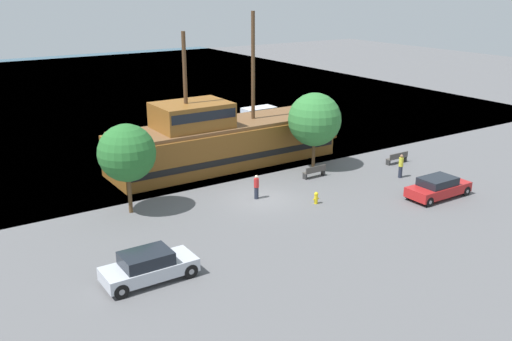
{
  "coord_description": "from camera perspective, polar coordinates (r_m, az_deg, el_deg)",
  "views": [
    {
      "loc": [
        -18.8,
        -28.0,
        12.98
      ],
      "look_at": [
        0.88,
        2.0,
        1.2
      ],
      "focal_mm": 40.0,
      "sensor_mm": 36.0,
      "label": 1
    }
  ],
  "objects": [
    {
      "name": "tree_row_east",
      "position": [
        33.71,
        -12.8,
        1.72
      ],
      "size": [
        3.38,
        3.38,
        5.39
      ],
      "color": "brown",
      "rests_on": "ground_plane"
    },
    {
      "name": "pirate_ship",
      "position": [
        42.58,
        -3.4,
        3.06
      ],
      "size": [
        18.63,
        4.82,
        11.13
      ],
      "color": "brown",
      "rests_on": "water_surface"
    },
    {
      "name": "water_surface",
      "position": [
        75.54,
        -18.5,
        7.35
      ],
      "size": [
        80.0,
        80.0,
        0.0
      ],
      "primitive_type": "plane",
      "color": "#33566B",
      "rests_on": "ground"
    },
    {
      "name": "tree_row_mideast",
      "position": [
        41.44,
        5.88,
        5.09
      ],
      "size": [
        3.87,
        3.87,
        5.6
      ],
      "color": "brown",
      "rests_on": "ground_plane"
    },
    {
      "name": "bench_promenade_west",
      "position": [
        44.45,
        13.96,
        1.25
      ],
      "size": [
        1.89,
        0.45,
        0.85
      ],
      "color": "#4C4742",
      "rests_on": "ground_plane"
    },
    {
      "name": "pedestrian_walking_far",
      "position": [
        41.11,
        14.28,
        0.45
      ],
      "size": [
        0.32,
        0.32,
        1.69
      ],
      "color": "#232838",
      "rests_on": "ground_plane"
    },
    {
      "name": "moored_boat_dockside",
      "position": [
        55.59,
        0.67,
        5.31
      ],
      "size": [
        7.99,
        2.19,
        1.66
      ],
      "color": "navy",
      "rests_on": "water_surface"
    },
    {
      "name": "parked_car_curb_front",
      "position": [
        38.01,
        17.75,
        -1.61
      ],
      "size": [
        4.39,
        1.84,
        1.35
      ],
      "color": "#B21E1E",
      "rests_on": "ground_plane"
    },
    {
      "name": "parked_car_curb_mid",
      "position": [
        26.8,
        -10.7,
        -9.4
      ],
      "size": [
        4.31,
        1.86,
        1.45
      ],
      "color": "#B7BCC6",
      "rests_on": "ground_plane"
    },
    {
      "name": "pedestrian_walking_near",
      "position": [
        35.94,
        0.04,
        -1.65
      ],
      "size": [
        0.32,
        0.32,
        1.57
      ],
      "color": "#232838",
      "rests_on": "ground_plane"
    },
    {
      "name": "fire_hydrant",
      "position": [
        35.45,
        6.03,
        -2.69
      ],
      "size": [
        0.42,
        0.25,
        0.76
      ],
      "color": "yellow",
      "rests_on": "ground_plane"
    },
    {
      "name": "bench_promenade_east",
      "position": [
        40.22,
        5.9,
        -0.09
      ],
      "size": [
        1.76,
        0.45,
        0.85
      ],
      "color": "#4C4742",
      "rests_on": "ground_plane"
    },
    {
      "name": "ground_plane",
      "position": [
        36.14,
        0.58,
        -2.87
      ],
      "size": [
        160.0,
        160.0,
        0.0
      ],
      "primitive_type": "plane",
      "color": "#5B5B5E"
    }
  ]
}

